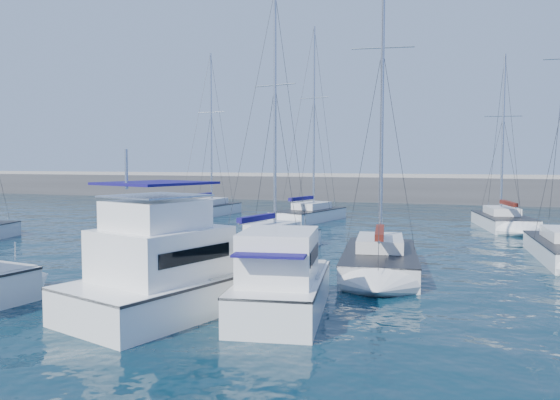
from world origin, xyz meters
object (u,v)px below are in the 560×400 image
(sailboat_mid_d, at_px, (380,260))
(sailboat_mid_c, at_px, (269,242))
(sailboat_back_a, at_px, (208,209))
(sailboat_back_b, at_px, (309,214))
(sailboat_back_c, at_px, (503,221))
(motor_yacht_stbd_outer, at_px, (281,286))
(motor_yacht_stbd_inner, at_px, (176,276))

(sailboat_mid_d, bearing_deg, sailboat_mid_c, 143.24)
(sailboat_mid_d, height_order, sailboat_back_a, sailboat_mid_d)
(sailboat_mid_d, distance_m, sailboat_back_a, 28.38)
(sailboat_back_b, relative_size, sailboat_back_c, 1.24)
(sailboat_back_a, bearing_deg, sailboat_back_c, 0.62)
(motor_yacht_stbd_outer, xyz_separation_m, sailboat_mid_c, (-4.85, 11.56, -0.41))
(motor_yacht_stbd_inner, relative_size, sailboat_mid_c, 0.60)
(motor_yacht_stbd_inner, height_order, sailboat_back_a, sailboat_back_a)
(sailboat_mid_d, height_order, sailboat_back_c, sailboat_mid_d)
(motor_yacht_stbd_inner, bearing_deg, sailboat_back_a, 131.80)
(motor_yacht_stbd_outer, bearing_deg, sailboat_back_a, 111.02)
(sailboat_mid_d, xyz_separation_m, sailboat_back_a, (-19.31, 20.80, -0.01))
(sailboat_mid_c, bearing_deg, sailboat_back_c, 62.17)
(motor_yacht_stbd_inner, height_order, sailboat_mid_d, sailboat_mid_d)
(sailboat_mid_d, xyz_separation_m, sailboat_back_c, (5.97, 19.38, -0.03))
(motor_yacht_stbd_outer, xyz_separation_m, sailboat_back_c, (7.81, 27.36, -0.44))
(sailboat_back_a, bearing_deg, sailboat_back_b, -4.80)
(sailboat_back_c, bearing_deg, sailboat_back_b, 169.32)
(sailboat_mid_d, height_order, sailboat_back_b, sailboat_back_b)
(motor_yacht_stbd_outer, distance_m, sailboat_back_a, 33.67)
(motor_yacht_stbd_outer, height_order, sailboat_back_a, sailboat_back_a)
(motor_yacht_stbd_inner, distance_m, sailboat_back_c, 30.19)
(motor_yacht_stbd_inner, bearing_deg, sailboat_back_b, 113.97)
(sailboat_mid_c, relative_size, sailboat_back_c, 1.10)
(motor_yacht_stbd_inner, xyz_separation_m, sailboat_back_c, (11.32, 27.98, -0.63))
(sailboat_back_a, relative_size, sailboat_back_b, 0.93)
(motor_yacht_stbd_outer, bearing_deg, motor_yacht_stbd_inner, 179.82)
(motor_yacht_stbd_outer, height_order, sailboat_back_c, sailboat_back_c)
(motor_yacht_stbd_inner, xyz_separation_m, sailboat_back_b, (-3.71, 27.84, -0.59))
(sailboat_mid_c, relative_size, sailboat_back_b, 0.89)
(motor_yacht_stbd_inner, bearing_deg, sailboat_mid_d, 74.54)
(sailboat_mid_d, relative_size, sailboat_back_a, 1.06)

